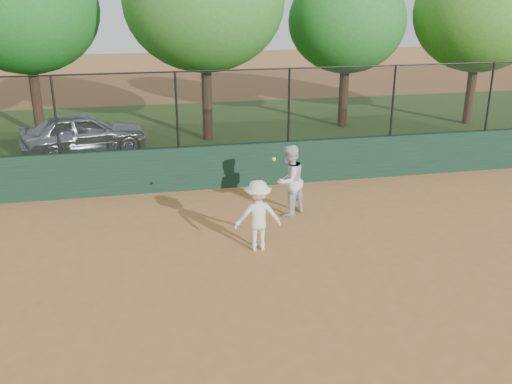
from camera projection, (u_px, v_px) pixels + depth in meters
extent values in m
plane|color=#AF6E38|center=(237.00, 301.00, 10.05)|extent=(80.00, 80.00, 0.00)
cube|color=#183624|center=(198.00, 168.00, 15.36)|extent=(26.00, 0.20, 1.20)
cube|color=#2B4917|center=(181.00, 135.00, 21.09)|extent=(36.00, 12.00, 0.01)
imported|color=#A2A8AC|center=(84.00, 132.00, 18.72)|extent=(4.26, 2.49, 1.36)
imported|color=silver|center=(289.00, 181.00, 13.54)|extent=(1.06, 1.03, 1.73)
imported|color=beige|center=(258.00, 215.00, 11.77)|extent=(0.99, 0.59, 1.52)
sphere|color=#DBEB34|center=(274.00, 159.00, 10.98)|extent=(0.07, 0.07, 0.07)
cube|color=black|center=(196.00, 109.00, 14.82)|extent=(26.00, 0.02, 2.00)
cylinder|color=black|center=(195.00, 71.00, 14.48)|extent=(26.00, 0.04, 0.04)
cylinder|color=black|center=(55.00, 115.00, 14.14)|extent=(0.06, 0.06, 2.00)
cylinder|color=black|center=(177.00, 110.00, 14.72)|extent=(0.06, 0.06, 2.00)
cylinder|color=black|center=(289.00, 105.00, 15.30)|extent=(0.06, 0.06, 2.00)
cylinder|color=black|center=(393.00, 101.00, 15.88)|extent=(0.06, 0.06, 2.00)
cylinder|color=black|center=(490.00, 97.00, 16.45)|extent=(0.06, 0.06, 2.00)
cylinder|color=#472D18|center=(37.00, 102.00, 20.72)|extent=(0.36, 0.36, 2.47)
ellipsoid|color=#1C611D|center=(25.00, 10.00, 19.63)|extent=(5.07, 4.60, 4.37)
cylinder|color=#402917|center=(207.00, 103.00, 20.12)|extent=(0.36, 0.36, 2.64)
ellipsoid|color=#316D22|center=(204.00, 1.00, 18.95)|extent=(5.41, 4.92, 4.67)
cylinder|color=#3C2714|center=(343.00, 97.00, 22.11)|extent=(0.36, 0.36, 2.27)
ellipsoid|color=#236621|center=(347.00, 21.00, 21.13)|extent=(4.42, 4.02, 3.82)
cylinder|color=#473019|center=(470.00, 95.00, 22.52)|extent=(0.36, 0.36, 2.29)
ellipsoid|color=#3B7020|center=(481.00, 13.00, 21.45)|extent=(5.10, 4.63, 4.40)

